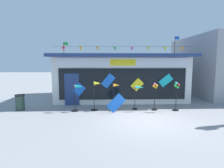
% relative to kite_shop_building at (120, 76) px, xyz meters
% --- Properties ---
extents(ground_plane, '(80.00, 80.00, 0.00)m').
position_rel_kite_shop_building_xyz_m(ground_plane, '(0.86, -5.75, -1.63)').
color(ground_plane, gray).
extents(kite_shop_building, '(9.26, 5.93, 4.62)m').
position_rel_kite_shop_building_xyz_m(kite_shop_building, '(0.00, 0.00, 0.00)').
color(kite_shop_building, silver).
rests_on(kite_shop_building, ground_plane).
extents(wind_spinner_far_left, '(0.67, 0.35, 1.48)m').
position_rel_kite_shop_building_xyz_m(wind_spinner_far_left, '(-2.60, -4.10, -0.61)').
color(wind_spinner_far_left, black).
rests_on(wind_spinner_far_left, ground_plane).
extents(wind_spinner_left, '(0.56, 0.36, 1.64)m').
position_rel_kite_shop_building_xyz_m(wind_spinner_left, '(-1.60, -3.99, -0.59)').
color(wind_spinner_left, black).
rests_on(wind_spinner_left, ground_plane).
extents(wind_spinner_center_left, '(0.54, 0.36, 1.50)m').
position_rel_kite_shop_building_xyz_m(wind_spinner_center_left, '(-0.55, -3.87, -0.78)').
color(wind_spinner_center_left, black).
rests_on(wind_spinner_center_left, ground_plane).
extents(wind_spinner_center_right, '(0.67, 0.30, 1.36)m').
position_rel_kite_shop_building_xyz_m(wind_spinner_center_right, '(0.76, -3.82, -0.71)').
color(wind_spinner_center_right, black).
rests_on(wind_spinner_center_right, ground_plane).
extents(wind_spinner_right, '(0.33, 0.31, 1.56)m').
position_rel_kite_shop_building_xyz_m(wind_spinner_right, '(1.70, -4.00, -0.71)').
color(wind_spinner_right, black).
rests_on(wind_spinner_right, ground_plane).
extents(wind_spinner_far_right, '(0.39, 0.33, 1.63)m').
position_rel_kite_shop_building_xyz_m(wind_spinner_far_right, '(2.86, -4.15, -0.58)').
color(wind_spinner_far_right, black).
rests_on(wind_spinner_far_right, ground_plane).
extents(trash_bin, '(0.52, 0.52, 0.88)m').
position_rel_kite_shop_building_xyz_m(trash_bin, '(-5.92, -3.71, -1.18)').
color(trash_bin, '#2D4238').
rests_on(trash_bin, ground_plane).
extents(display_kite_on_ground, '(1.05, 0.18, 1.05)m').
position_rel_kite_shop_building_xyz_m(display_kite_on_ground, '(-0.52, -4.49, -1.10)').
color(display_kite_on_ground, blue).
rests_on(display_kite_on_ground, ground_plane).
extents(neighbour_building, '(5.96, 8.42, 4.76)m').
position_rel_kite_shop_building_xyz_m(neighbour_building, '(8.87, 1.58, 0.75)').
color(neighbour_building, '#99999E').
rests_on(neighbour_building, ground_plane).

